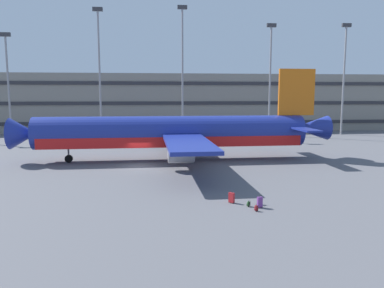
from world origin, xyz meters
name	(u,v)px	position (x,y,z in m)	size (l,w,h in m)	color
ground_plane	(140,166)	(0.00, 0.00, 0.00)	(600.00, 600.00, 0.00)	#5B5B60
terminal_structure	(147,102)	(0.00, 44.63, 6.19)	(131.18, 15.22, 12.37)	gray
airliner	(175,133)	(4.24, 3.29, 3.31)	(38.37, 30.88, 11.09)	navy
light_mast_left	(8,77)	(-24.58, 29.68, 11.11)	(1.80, 0.50, 18.93)	gray
light_mast_center_left	(99,64)	(-8.28, 29.68, 13.53)	(1.80, 0.50, 23.62)	gray
light_mast_center_right	(182,63)	(7.09, 29.68, 13.88)	(1.80, 0.50, 24.31)	gray
light_mast_right	(270,72)	(24.10, 29.68, 12.38)	(1.80, 0.50, 21.38)	gray
light_mast_far_right	(344,71)	(39.07, 29.68, 12.52)	(1.80, 0.50, 21.67)	gray
suitcase_navy	(260,202)	(9.08, -16.41, 0.42)	(0.40, 0.28, 0.90)	#72388C
suitcase_red	(232,198)	(7.33, -15.08, 0.41)	(0.44, 0.47, 0.88)	#B21E23
backpack_large	(256,208)	(8.61, -17.18, 0.21)	(0.36, 0.36, 0.49)	maroon
backpack_silver	(259,201)	(9.24, -15.69, 0.25)	(0.42, 0.32, 0.56)	maroon
backpack_scuffed	(248,204)	(8.34, -16.08, 0.20)	(0.35, 0.38, 0.47)	#264C26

